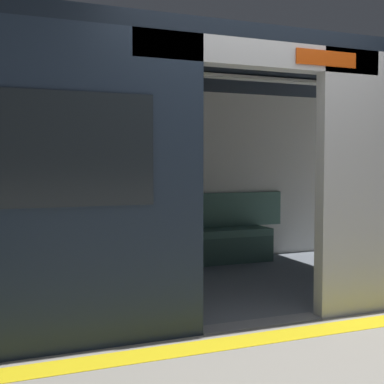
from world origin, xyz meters
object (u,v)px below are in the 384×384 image
bench_seat (166,241)px  handbag (125,227)px  person_seated (154,215)px  grab_pole_door (187,185)px  book (178,230)px  train_car (193,136)px

bench_seat → handbag: (0.50, -0.06, 0.19)m
bench_seat → handbag: bearing=-6.7°
person_seated → grab_pole_door: size_ratio=0.53×
grab_pole_door → bench_seat: bearing=-103.4°
bench_seat → grab_pole_door: 2.15m
handbag → grab_pole_door: size_ratio=0.12×
book → grab_pole_door: 2.16m
book → handbag: bearing=-29.9°
book → grab_pole_door: size_ratio=0.10×
train_car → grab_pole_door: train_car is taller
book → grab_pole_door: grab_pole_door is taller
bench_seat → grab_pole_door: bearing=76.6°
handbag → grab_pole_door: 2.09m
train_car → bench_seat: bearing=-94.0°
bench_seat → book: bearing=-174.7°
book → train_car: bearing=52.1°
person_seated → handbag: person_seated is taller
train_car → handbag: bearing=-69.6°
bench_seat → train_car: bearing=86.0°
person_seated → handbag: 0.38m
person_seated → grab_pole_door: bearing=81.0°
bench_seat → book: book is taller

